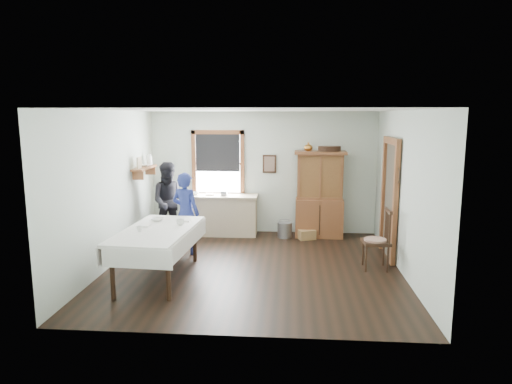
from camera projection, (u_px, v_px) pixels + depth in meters
room at (253, 191)px, 7.70m from camera, size 5.01×5.01×2.70m
window at (218, 160)px, 10.16m from camera, size 1.18×0.07×1.48m
doorway at (390, 195)px, 8.38m from camera, size 0.09×1.14×2.22m
wall_shelf at (145, 167)px, 9.36m from camera, size 0.24×1.00×0.44m
framed_picture at (269, 164)px, 10.08m from camera, size 0.30×0.04×0.40m
rug_beater at (398, 169)px, 7.75m from camera, size 0.01×0.27×0.27m
work_counter at (222, 215)px, 10.05m from camera, size 1.56×0.60×0.89m
china_hutch at (319, 194)px, 9.81m from camera, size 1.10×0.53×1.86m
dining_table at (158, 254)px, 7.36m from camera, size 1.21×2.11×0.82m
spindle_chair at (376, 239)px, 7.79m from camera, size 0.52×0.52×1.05m
pail at (285, 230)px, 9.86m from camera, size 0.38×0.38×0.33m
wicker_basket at (307, 234)px, 9.72m from camera, size 0.40×0.34×0.20m
woman_blue at (186, 216)px, 8.64m from camera, size 0.62×0.51×1.45m
figure_dark at (170, 205)px, 9.53m from camera, size 0.87×0.76×1.54m
table_cup_a at (180, 222)px, 7.56m from camera, size 0.16×0.16×0.10m
table_cup_b at (140, 229)px, 7.13m from camera, size 0.12×0.12×0.09m
table_bowl at (157, 219)px, 7.86m from camera, size 0.28×0.28×0.06m
counter_book at (206, 194)px, 10.01m from camera, size 0.18×0.23×0.02m
counter_bowl at (194, 193)px, 9.99m from camera, size 0.21×0.21×0.06m
shelf_bowl at (145, 165)px, 9.37m from camera, size 0.22×0.22×0.05m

